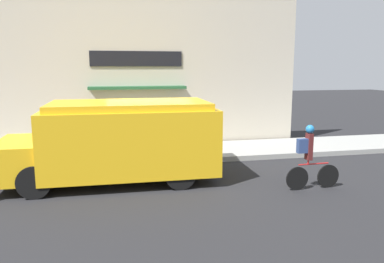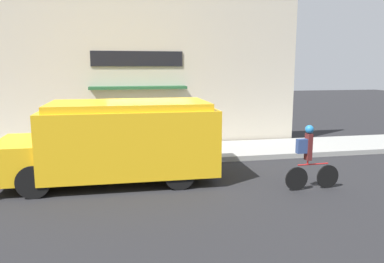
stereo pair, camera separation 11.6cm
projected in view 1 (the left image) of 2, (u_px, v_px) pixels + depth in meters
The scene contains 6 objects.
ground_plane at pixel (149, 166), 11.82m from camera, with size 70.00×70.00×0.00m, color #232326.
sidewalk at pixel (145, 154), 13.06m from camera, with size 28.00×2.61×0.17m.
storefront at pixel (140, 72), 14.01m from camera, with size 12.42×0.78×5.83m.
school_bus at pixel (119, 140), 10.13m from camera, with size 5.73×2.90×2.18m.
cyclist at pixel (310, 158), 9.47m from camera, with size 1.49×0.21×1.67m.
trash_bin at pixel (97, 137), 13.50m from camera, with size 0.46×0.46×0.83m.
Camera 1 is at (-1.13, -11.49, 3.09)m, focal length 35.00 mm.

